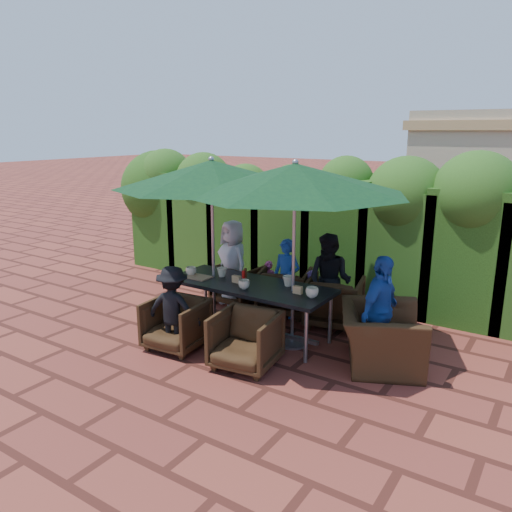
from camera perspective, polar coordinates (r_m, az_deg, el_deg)
The scene contains 30 objects.
ground at distance 7.15m, azimuth -1.59°, elevation -8.91°, with size 80.00×80.00×0.00m, color brown.
dining_table at distance 6.91m, azimuth -0.74°, elevation -3.78°, with size 2.34×0.90×0.75m.
umbrella_left at distance 6.98m, azimuth -5.11°, elevation 9.28°, with size 2.72×2.72×2.46m.
umbrella_right at distance 6.30m, azimuth 4.49°, elevation 8.77°, with size 2.89×2.89×2.46m.
chair_far_left at distance 8.29m, azimuth -2.11°, elevation -2.99°, with size 0.70×0.65×0.72m, color black.
chair_far_mid at distance 7.83m, azimuth 3.24°, elevation -3.78°, with size 0.76×0.72×0.79m, color black.
chair_far_right at distance 7.42m, azimuth 8.96°, elevation -4.90°, with size 0.77×0.73×0.80m, color black.
chair_near_left at distance 6.68m, azimuth -9.14°, elevation -7.42°, with size 0.71×0.67×0.73m, color black.
chair_near_right at distance 6.09m, azimuth -1.21°, elevation -9.30°, with size 0.73×0.69×0.76m, color black.
chair_end_right at distance 6.30m, azimuth 14.16°, elevation -7.95°, with size 1.10×0.71×0.96m, color black.
adult_far_left at distance 8.12m, azimuth -2.66°, elevation -0.81°, with size 0.70×0.41×1.41m, color silver.
adult_far_mid at distance 7.61m, azimuth 3.49°, elevation -2.60°, with size 0.44×0.36×1.22m, color #1D479E.
adult_far_right at distance 7.30m, azimuth 8.42°, elevation -2.82°, with size 0.66×0.40×1.38m, color black.
adult_near_left at distance 6.58m, azimuth -9.46°, elevation -5.94°, with size 0.72×0.33×1.13m, color black.
adult_end_right at distance 6.21m, azimuth 13.98°, elevation -6.16°, with size 0.81×0.40×1.38m, color #1D479E.
child_left at distance 8.11m, azimuth 1.44°, elevation -3.21°, with size 0.27×0.22×0.76m, color #E65196.
child_right at distance 7.60m, azimuth 6.22°, elevation -4.47°, with size 0.28×0.23×0.77m, color #6B4495.
pedestrian_a at distance 10.14m, azimuth 19.17°, elevation 2.93°, with size 1.79×0.64×1.92m, color #24862E.
pedestrian_b at distance 10.04m, azimuth 25.86°, elevation 1.71°, with size 0.84×0.52×1.76m, color #E65196.
cup_a at distance 7.33m, azimuth -7.42°, elevation -1.73°, with size 0.16×0.16×0.12m, color beige.
cup_b at distance 7.21m, azimuth -3.89°, elevation -1.85°, with size 0.14×0.14×0.13m, color beige.
cup_c at distance 6.66m, azimuth -1.39°, elevation -3.25°, with size 0.15×0.15×0.12m, color beige.
cup_d at distance 6.78m, azimuth 3.69°, elevation -2.85°, with size 0.15×0.15×0.14m, color beige.
cup_e at distance 6.36m, azimuth 6.42°, elevation -4.15°, with size 0.16×0.16×0.13m, color beige.
ketchup_bottle at distance 6.92m, azimuth -1.44°, elevation -2.36°, with size 0.04×0.04×0.17m, color #B20C0A.
sauce_bottle at distance 7.03m, azimuth -1.23°, elevation -2.08°, with size 0.04×0.04×0.17m, color #4C230C.
serving_tray at distance 7.20m, azimuth -6.60°, elevation -2.41°, with size 0.35×0.25×0.02m, color #986E4A.
number_block_left at distance 6.92m, azimuth -2.25°, elevation -2.65°, with size 0.12×0.06×0.10m, color tan.
number_block_right at distance 6.49m, azimuth 4.79°, elevation -3.87°, with size 0.12×0.06×0.10m, color tan.
hedge_wall at distance 8.72m, azimuth 6.96°, elevation 4.58°, with size 9.10×1.60×2.54m.
Camera 1 is at (3.76, -5.40, 2.81)m, focal length 35.00 mm.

